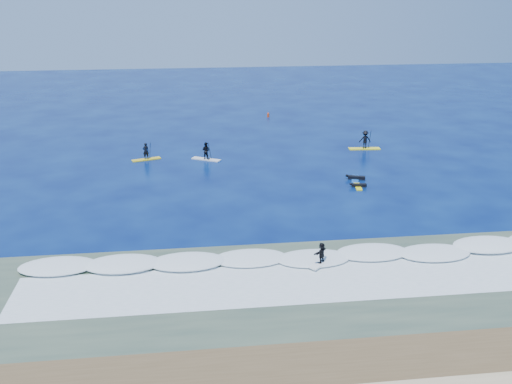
{
  "coord_description": "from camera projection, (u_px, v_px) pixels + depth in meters",
  "views": [
    {
      "loc": [
        -6.6,
        -42.34,
        16.63
      ],
      "look_at": [
        -1.29,
        1.18,
        0.6
      ],
      "focal_mm": 40.0,
      "sensor_mm": 36.0,
      "label": 1
    }
  ],
  "objects": [
    {
      "name": "sup_paddler_center",
      "position": [
        206.0,
        152.0,
        57.02
      ],
      "size": [
        3.0,
        2.12,
        2.11
      ],
      "rotation": [
        0.0,
        0.0,
        -0.51
      ],
      "color": "silver",
      "rests_on": "ground"
    },
    {
      "name": "ground",
      "position": [
        274.0,
        203.0,
        45.93
      ],
      "size": [
        160.0,
        160.0,
        0.0
      ],
      "primitive_type": "plane",
      "color": "#030E45",
      "rests_on": "ground"
    },
    {
      "name": "shallow_water",
      "position": [
        310.0,
        290.0,
        32.88
      ],
      "size": [
        90.0,
        13.0,
        0.01
      ],
      "primitive_type": "cube",
      "color": "#334639",
      "rests_on": "ground"
    },
    {
      "name": "wet_sand_strip",
      "position": [
        345.0,
        373.0,
        25.89
      ],
      "size": [
        90.0,
        5.0,
        0.08
      ],
      "primitive_type": "cube",
      "color": "brown",
      "rests_on": "ground"
    },
    {
      "name": "sup_paddler_right",
      "position": [
        365.0,
        141.0,
        60.71
      ],
      "size": [
        3.4,
        1.08,
        2.35
      ],
      "rotation": [
        0.0,
        0.0,
        -0.07
      ],
      "color": "yellow",
      "rests_on": "ground"
    },
    {
      "name": "wave_surfer",
      "position": [
        321.0,
        254.0,
        35.46
      ],
      "size": [
        1.82,
        1.75,
        1.43
      ],
      "rotation": [
        0.0,
        0.0,
        0.75
      ],
      "color": "white",
      "rests_on": "breaking_wave"
    },
    {
      "name": "sup_paddler_left",
      "position": [
        146.0,
        154.0,
        57.05
      ],
      "size": [
        2.97,
        1.6,
        2.03
      ],
      "rotation": [
        0.0,
        0.0,
        0.32
      ],
      "color": "yellow",
      "rests_on": "ground"
    },
    {
      "name": "breaking_wave",
      "position": [
        297.0,
        259.0,
        36.61
      ],
      "size": [
        40.0,
        6.0,
        0.3
      ],
      "primitive_type": "cube",
      "color": "white",
      "rests_on": "ground"
    },
    {
      "name": "prone_paddler_far",
      "position": [
        356.0,
        178.0,
        51.42
      ],
      "size": [
        1.75,
        2.31,
        0.47
      ],
      "rotation": [
        0.0,
        0.0,
        1.25
      ],
      "color": "#1753AE",
      "rests_on": "ground"
    },
    {
      "name": "marker_buoy",
      "position": [
        268.0,
        115.0,
        75.49
      ],
      "size": [
        0.31,
        0.31,
        0.74
      ],
      "rotation": [
        0.0,
        0.0,
        0.17
      ],
      "color": "red",
      "rests_on": "ground"
    },
    {
      "name": "whitewater",
      "position": [
        306.0,
        282.0,
        33.82
      ],
      "size": [
        34.0,
        5.0,
        0.02
      ],
      "primitive_type": "cube",
      "color": "silver",
      "rests_on": "ground"
    },
    {
      "name": "prone_paddler_near",
      "position": [
        358.0,
        186.0,
        49.52
      ],
      "size": [
        1.5,
        1.93,
        0.39
      ],
      "rotation": [
        0.0,
        0.0,
        1.44
      ],
      "color": "yellow",
      "rests_on": "ground"
    }
  ]
}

